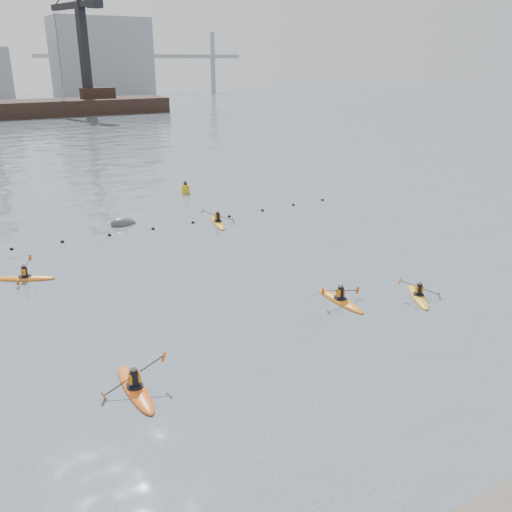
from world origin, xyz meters
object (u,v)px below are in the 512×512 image
Objects in this scene: kayaker_1 at (419,296)px; mooring_buoy at (124,224)px; nav_buoy at (185,189)px; kayaker_0 at (135,388)px; kayaker_4 at (340,300)px; kayaker_3 at (218,222)px; kayaker_2 at (25,278)px.

kayaker_1 is 1.50× the size of mooring_buoy.
kayaker_0 is at bearing -117.34° from nav_buoy.
kayaker_4 is (-3.62, 1.60, 0.01)m from kayaker_1.
kayaker_3 is 6.67m from mooring_buoy.
kayaker_3 reaches higher than mooring_buoy.
kayaker_4 is 2.60× the size of nav_buoy.
kayaker_1 is at bearing -65.19° from kayaker_3.
kayaker_1 is 26.23m from nav_buoy.
kayaker_0 is 14.62m from kayaker_1.
kayaker_1 is at bearing 3.16° from kayaker_0.
kayaker_1 is 21.46m from mooring_buoy.
nav_buoy is (-0.80, 26.21, 0.30)m from kayaker_1.
kayaker_2 is at bearing -147.97° from kayaker_3.
nav_buoy reaches higher than kayaker_4.
kayaker_3 is at bearing -100.70° from nav_buoy.
kayaker_0 is 11.19m from kayaker_4.
mooring_buoy is (-4.83, 18.12, -0.10)m from kayaker_4.
kayaker_3 reaches higher than nav_buoy.
kayaker_1 reaches higher than kayaker_2.
kayaker_2 is (-16.20, 12.44, 0.00)m from kayaker_1.
kayaker_3 is at bearing 131.73° from kayaker_1.
kayaker_0 is 2.74× the size of nav_buoy.
kayaker_3 is at bearing -93.51° from kayaker_4.
kayaker_4 is 1.71× the size of mooring_buoy.
kayaker_0 is 20.73m from kayaker_3.
kayaker_0 is 13.04m from kayaker_2.
kayaker_2 is at bearing -138.19° from nav_buoy.
kayaker_3 is (13.55, 3.98, 0.01)m from kayaker_2.
mooring_buoy is at bearing 166.01° from kayaker_3.
kayaker_0 is at bearing 11.07° from kayaker_4.
kayaker_0 is 0.99× the size of kayaker_3.
mooring_buoy is (7.75, 7.28, -0.10)m from kayaker_2.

